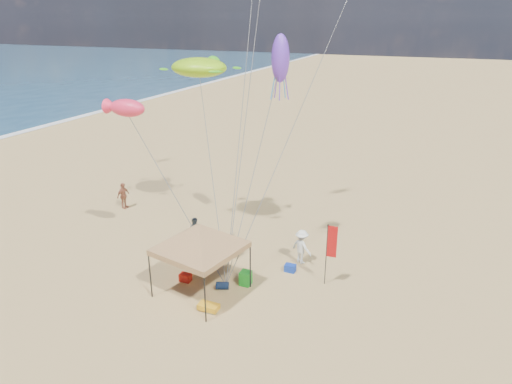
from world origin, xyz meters
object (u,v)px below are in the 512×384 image
at_px(chair_green, 246,278).
at_px(person_near_b, 196,232).
at_px(feather_flag, 330,245).
at_px(cooler_red, 185,277).
at_px(canopy_tent, 199,227).
at_px(cooler_blue, 290,268).
at_px(person_far_a, 123,196).
at_px(beach_cart, 209,307).
at_px(person_near_a, 233,245).
at_px(person_near_c, 302,247).
at_px(chair_yellow, 185,256).

relative_size(chair_green, person_near_b, 0.41).
xyz_separation_m(feather_flag, cooler_red, (-6.45, -2.36, -1.91)).
bearing_deg(canopy_tent, feather_flag, 28.67).
xyz_separation_m(cooler_red, cooler_blue, (4.39, 2.81, 0.00)).
bearing_deg(person_far_a, person_near_b, -106.70).
bearing_deg(feather_flag, chair_green, -157.22).
relative_size(cooler_red, chair_green, 0.77).
relative_size(feather_flag, beach_cart, 3.50).
distance_m(person_near_b, person_far_a, 7.72).
relative_size(feather_flag, chair_green, 4.50).
xyz_separation_m(beach_cart, person_near_b, (-3.49, 5.05, 0.65)).
bearing_deg(feather_flag, cooler_blue, 167.92).
distance_m(person_near_a, person_near_c, 3.62).
relative_size(beach_cart, person_near_c, 0.49).
height_order(person_near_b, person_near_c, person_near_c).
bearing_deg(chair_green, cooler_blue, 51.38).
height_order(canopy_tent, cooler_red, canopy_tent).
bearing_deg(person_near_c, person_near_b, 28.74).
relative_size(canopy_tent, feather_flag, 2.03).
distance_m(cooler_blue, person_far_a, 13.33).
xyz_separation_m(feather_flag, person_near_c, (-1.82, 1.51, -1.18)).
distance_m(feather_flag, cooler_blue, 2.84).
bearing_deg(cooler_red, chair_green, 16.59).
bearing_deg(person_near_b, cooler_blue, -55.14).
bearing_deg(canopy_tent, person_near_a, 91.29).
distance_m(chair_yellow, person_near_a, 2.55).
distance_m(canopy_tent, person_far_a, 12.05).
xyz_separation_m(canopy_tent, cooler_blue, (3.19, 3.31, -3.16)).
bearing_deg(beach_cart, person_far_a, 143.27).
relative_size(feather_flag, cooler_red, 5.83).
xyz_separation_m(chair_yellow, person_near_c, (5.59, 2.30, 0.57)).
relative_size(cooler_blue, chair_yellow, 0.77).
bearing_deg(person_near_a, person_near_b, -10.46).
bearing_deg(beach_cart, person_near_c, 66.25).
bearing_deg(beach_cart, feather_flag, 43.52).
height_order(chair_yellow, person_near_b, person_near_b).
height_order(chair_green, chair_yellow, same).
bearing_deg(cooler_red, beach_cart, -37.78).
bearing_deg(chair_yellow, person_far_a, 148.04).
bearing_deg(person_near_a, cooler_red, 67.84).
xyz_separation_m(feather_flag, person_near_a, (-5.33, 0.61, -1.33)).
bearing_deg(person_near_b, person_near_a, -58.59).
bearing_deg(canopy_tent, cooler_red, 157.14).
height_order(person_near_c, person_far_a, person_near_c).
xyz_separation_m(person_near_b, person_near_c, (5.94, 0.51, 0.07)).
bearing_deg(cooler_blue, feather_flag, -12.08).
relative_size(cooler_blue, chair_green, 0.77).
xyz_separation_m(cooler_red, person_near_a, (1.12, 2.97, 0.58)).
height_order(person_near_b, person_far_a, person_far_a).
xyz_separation_m(feather_flag, chair_green, (-3.63, -1.52, -1.75)).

